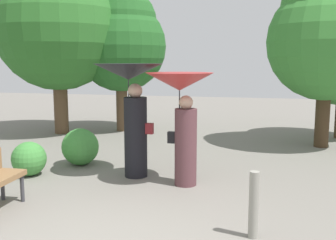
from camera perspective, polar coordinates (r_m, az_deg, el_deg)
name	(u,v)px	position (r m, az deg, el deg)	size (l,w,h in m)	color
person_left	(131,96)	(7.37, -5.31, 3.49)	(1.28, 1.28, 2.12)	black
person_right	(182,103)	(6.84, 1.97, 2.40)	(1.17, 1.17, 1.97)	#563338
tree_mid_left	(121,39)	(12.36, -6.81, 11.51)	(2.76, 2.76, 4.41)	brown
tree_mid_right	(327,32)	(10.66, 21.94, 11.61)	(2.91, 2.91, 4.50)	#42301E
tree_far_back	(57,18)	(12.33, -15.62, 13.92)	(3.66, 3.66, 5.43)	brown
bush_path_left	(80,147)	(8.52, -12.50, -3.79)	(0.77, 0.77, 0.77)	#428C3D
bush_path_right	(29,159)	(8.01, -19.36, -5.28)	(0.65, 0.65, 0.65)	#428C3D
path_marker_post	(254,205)	(5.08, 12.21, -11.84)	(0.12, 0.12, 0.84)	gray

